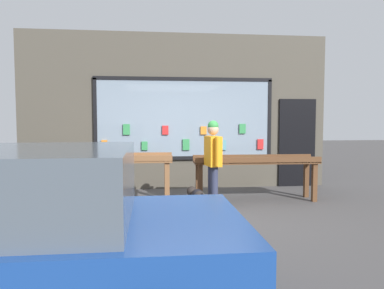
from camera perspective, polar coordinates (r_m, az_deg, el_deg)
ground_plane at (r=6.60m, az=-0.65°, el=-10.37°), size 40.00×40.00×0.00m
shopfront_facade at (r=8.78m, az=-2.00°, el=4.91°), size 7.12×0.29×3.60m
display_table_left at (r=7.30m, az=-12.77°, el=-2.93°), size 2.49×0.75×0.96m
display_table_right at (r=7.57m, az=9.63°, el=-3.07°), size 2.48×0.68×0.89m
person_browsing at (r=6.85m, az=3.22°, el=-1.98°), size 0.27×0.64×1.60m
small_dog at (r=6.73m, az=0.68°, el=-7.69°), size 0.34×0.51×0.40m
sandwich_board_sign at (r=7.95m, az=-26.79°, el=-4.74°), size 0.62×0.78×0.96m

